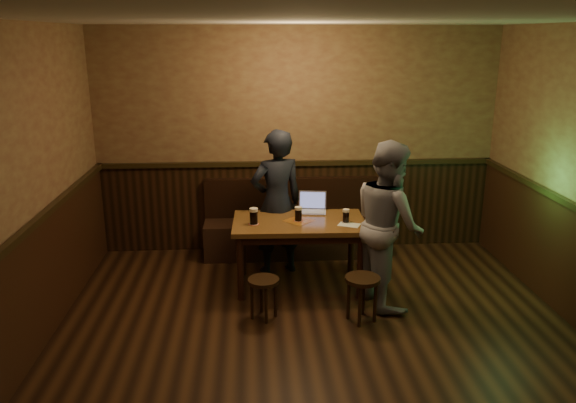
% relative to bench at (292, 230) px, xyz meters
% --- Properties ---
extents(room, '(5.04, 6.04, 2.84)m').
position_rel_bench_xyz_m(room, '(0.08, -2.53, 0.89)').
color(room, black).
rests_on(room, ground).
extents(bench, '(2.20, 0.50, 0.95)m').
position_rel_bench_xyz_m(bench, '(0.00, 0.00, 0.00)').
color(bench, black).
rests_on(bench, ground).
extents(pub_table, '(1.44, 0.85, 0.76)m').
position_rel_bench_xyz_m(pub_table, '(-0.00, -0.97, 0.35)').
color(pub_table, '#573318').
rests_on(pub_table, ground).
extents(stool_left, '(0.36, 0.36, 0.41)m').
position_rel_bench_xyz_m(stool_left, '(-0.41, -1.69, 0.02)').
color(stool_left, black).
rests_on(stool_left, ground).
extents(stool_right, '(0.43, 0.43, 0.46)m').
position_rel_bench_xyz_m(stool_right, '(0.54, -1.81, 0.05)').
color(stool_right, black).
rests_on(stool_right, ground).
extents(pint_left, '(0.11, 0.11, 0.18)m').
position_rel_bench_xyz_m(pint_left, '(-0.49, -1.05, 0.54)').
color(pint_left, '#A12C13').
rests_on(pint_left, pub_table).
extents(pint_mid, '(0.10, 0.10, 0.16)m').
position_rel_bench_xyz_m(pint_mid, '(-0.01, -0.97, 0.53)').
color(pint_mid, '#A12C13').
rests_on(pint_mid, pub_table).
extents(pint_right, '(0.09, 0.09, 0.15)m').
position_rel_bench_xyz_m(pint_right, '(0.50, -1.05, 0.52)').
color(pint_right, '#A12C13').
rests_on(pint_right, pub_table).
extents(laptop, '(0.35, 0.29, 0.22)m').
position_rel_bench_xyz_m(laptop, '(0.18, -0.64, 0.51)').
color(laptop, silver).
rests_on(laptop, pub_table).
extents(menu, '(0.26, 0.23, 0.00)m').
position_rel_bench_xyz_m(menu, '(0.52, -1.14, 0.45)').
color(menu, silver).
rests_on(menu, pub_table).
extents(person_suit, '(0.71, 0.58, 1.69)m').
position_rel_bench_xyz_m(person_suit, '(-0.22, -0.55, 0.53)').
color(person_suit, black).
rests_on(person_suit, ground).
extents(person_grey, '(0.76, 0.91, 1.70)m').
position_rel_bench_xyz_m(person_grey, '(0.87, -1.39, 0.54)').
color(person_grey, gray).
rests_on(person_grey, ground).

